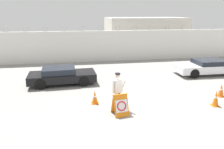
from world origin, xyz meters
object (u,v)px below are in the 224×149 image
barricade_sign (120,105)px  security_guard (118,89)px  parked_car_front_coupe (62,75)px  parked_car_far_side (207,67)px  traffic_cone_far (95,97)px  traffic_cone_mid (216,98)px  traffic_cone_near (221,90)px

barricade_sign → security_guard: size_ratio=0.55×
security_guard → parked_car_front_coupe: size_ratio=0.42×
security_guard → parked_car_far_side: (8.00, 5.07, -0.44)m
traffic_cone_far → parked_car_far_side: (9.01, 4.16, 0.25)m
parked_car_front_coupe → traffic_cone_mid: bearing=-35.7°
parked_car_far_side → traffic_cone_mid: bearing=61.9°
barricade_sign → parked_car_far_side: (7.99, 5.68, 0.09)m
traffic_cone_near → traffic_cone_far: (-7.08, 0.24, -0.02)m
traffic_cone_far → parked_car_front_coupe: parked_car_front_coupe is taller
barricade_sign → parked_car_front_coupe: 5.92m
parked_car_front_coupe → parked_car_far_side: bearing=-0.3°
security_guard → traffic_cone_mid: (4.95, -0.46, -0.63)m
traffic_cone_near → traffic_cone_far: 7.08m
barricade_sign → traffic_cone_mid: bearing=-7.1°
traffic_cone_near → parked_car_front_coupe: bearing=156.3°
barricade_sign → parked_car_far_side: parked_car_far_side is taller
barricade_sign → traffic_cone_far: (-1.02, 1.52, -0.16)m
security_guard → barricade_sign: bearing=-122.3°
barricade_sign → security_guard: 0.82m
traffic_cone_near → parked_car_front_coupe: size_ratio=0.17×
barricade_sign → traffic_cone_near: barricade_sign is taller
parked_car_front_coupe → traffic_cone_near: bearing=-26.6°
parked_car_front_coupe → barricade_sign: bearing=-64.1°
barricade_sign → traffic_cone_mid: 4.94m
security_guard → parked_car_front_coupe: bearing=89.2°
traffic_cone_mid → parked_car_far_side: bearing=61.1°
security_guard → parked_car_front_coupe: 5.41m
traffic_cone_near → parked_car_far_side: size_ratio=0.15×
barricade_sign → security_guard: bearing=81.5°
barricade_sign → traffic_cone_mid: size_ratio=1.24×
traffic_cone_near → traffic_cone_mid: 1.58m
security_guard → traffic_cone_far: 1.53m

